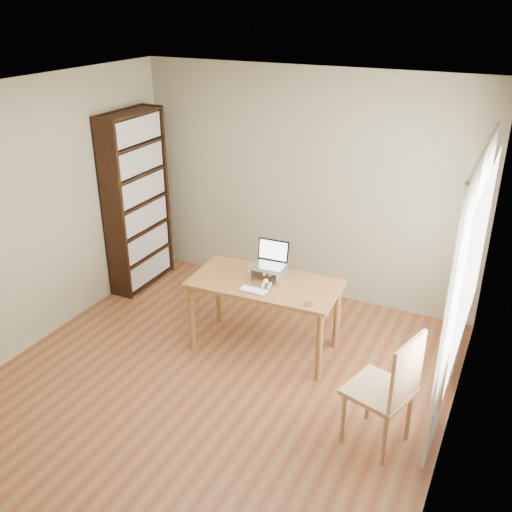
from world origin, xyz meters
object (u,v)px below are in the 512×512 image
(bookshelf, at_px, (137,201))
(desk, at_px, (265,291))
(keyboard, at_px, (254,290))
(chair, at_px, (390,386))
(cat, at_px, (271,271))
(laptop, at_px, (271,259))

(bookshelf, relative_size, desk, 1.43)
(keyboard, distance_m, chair, 1.57)
(bookshelf, relative_size, cat, 4.34)
(laptop, relative_size, cat, 0.67)
(bookshelf, distance_m, chair, 3.75)
(desk, bearing_deg, laptop, 86.81)
(bookshelf, bearing_deg, keyboard, -24.07)
(desk, relative_size, chair, 1.42)
(desk, bearing_deg, bookshelf, 158.38)
(bookshelf, bearing_deg, cat, -15.36)
(bookshelf, distance_m, desk, 2.12)
(keyboard, xyz_separation_m, chair, (1.45, -0.58, -0.20))
(chair, bearing_deg, laptop, 163.15)
(desk, xyz_separation_m, chair, (1.44, -0.80, -0.09))
(bookshelf, bearing_deg, laptop, -14.84)
(laptop, bearing_deg, chair, -36.25)
(laptop, height_order, keyboard, laptop)
(bookshelf, distance_m, cat, 2.08)
(cat, bearing_deg, keyboard, -109.90)
(chair, bearing_deg, desk, 167.09)
(desk, relative_size, laptop, 4.53)
(cat, bearing_deg, laptop, 112.00)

